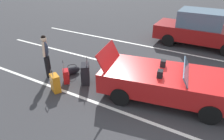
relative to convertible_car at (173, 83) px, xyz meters
The scene contains 11 objects.
ground_plane 0.62m from the convertible_car, 169.11° to the right, with size 80.00×80.00×0.00m, color #333335.
lot_line_near 1.54m from the convertible_car, 97.89° to the right, with size 18.00×0.12×0.01m, color silver.
lot_line_mid 1.44m from the convertible_car, 98.55° to the left, with size 18.00×0.12×0.01m, color silver.
lot_line_far 4.04m from the convertible_car, 92.79° to the left, with size 18.00×0.12×0.01m, color silver.
convertible_car is the anchor object (origin of this frame).
suitcase_large_black 3.05m from the convertible_car, 169.22° to the right, with size 0.50×0.55×0.98m.
suitcase_medium_bright 3.88m from the convertible_car, 156.82° to the right, with size 0.47×0.40×0.83m.
suitcase_small_carryon 3.75m from the convertible_car, 166.21° to the right, with size 0.38×0.38×0.86m.
duffel_bag 3.88m from the convertible_car, behind, with size 0.54×0.71×0.34m.
traveler_person 4.63m from the convertible_car, 169.11° to the right, with size 0.39×0.56×1.65m.
parked_sedan_near 5.47m from the convertible_car, 91.36° to the left, with size 4.54×1.94×1.82m.
Camera 1 is at (1.29, -5.71, 3.99)m, focal length 33.18 mm.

